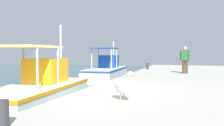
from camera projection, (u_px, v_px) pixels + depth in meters
The scene contains 6 objects.
fishing_boat_third at pixel (39, 90), 9.67m from camera, with size 5.99×2.66×3.41m.
fishing_boat_fourth at pixel (107, 71), 19.23m from camera, with size 6.61×2.59×3.09m.
pelican at pixel (123, 86), 6.70m from camera, with size 0.74×0.89×0.82m.
fisherman_standing at pixel (185, 59), 15.22m from camera, with size 0.37×0.60×1.67m.
mooring_bollard_nearest at pixel (2, 114), 4.30m from camera, with size 0.24×0.24×0.48m, color #333338.
mooring_bollard_second at pixel (148, 66), 19.26m from camera, with size 0.21×0.21×0.48m, color #333338.
Camera 1 is at (-8.08, -3.56, 2.11)m, focal length 39.50 mm.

